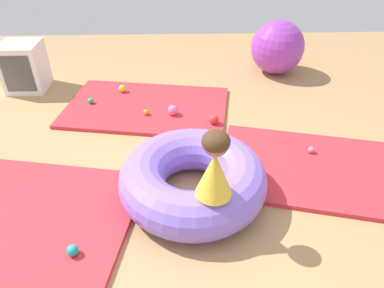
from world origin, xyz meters
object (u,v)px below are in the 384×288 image
Objects in this scene: play_ball_pink_second at (173,110)px; storage_cube at (24,67)px; play_ball_yellow at (122,89)px; play_ball_red at (214,119)px; play_ball_orange at (146,112)px; child_in_yellow at (215,165)px; play_ball_teal at (73,250)px; exercise_ball_large at (277,47)px; play_ball_pink at (311,150)px; play_ball_green at (91,101)px; inflatable_cushion at (193,179)px.

storage_cube is (-1.77, 0.75, 0.19)m from play_ball_pink_second.
play_ball_yellow is 1.26m from play_ball_red.
storage_cube reaches higher than play_ball_orange.
child_in_yellow is at bearing -79.30° from play_ball_pink_second.
play_ball_red is at bearing -23.32° from storage_cube.
play_ball_pink_second is (-0.42, 0.19, 0.00)m from play_ball_red.
play_ball_red reaches higher than play_ball_teal.
exercise_ball_large is at bearing 55.88° from play_ball_teal.
child_in_yellow is 6.28× the size of play_ball_teal.
play_ball_red is at bearing 147.97° from play_ball_pink.
play_ball_red is 0.19× the size of storage_cube.
play_ball_green is at bearing 163.06° from play_ball_pink_second.
child_in_yellow is 1.65m from play_ball_pink_second.
play_ball_pink_second reaches higher than play_ball_green.
play_ball_pink is 1.70m from play_ball_orange.
play_ball_red is at bearing 56.34° from play_ball_teal.
play_ball_pink is at bearing -24.63° from play_ball_green.
play_ball_orange is 0.09× the size of exercise_ball_large.
inflatable_cushion is 1.19m from play_ball_pink.
exercise_ball_large is (1.34, 1.15, 0.25)m from play_ball_pink_second.
storage_cube is (-1.16, 0.20, 0.20)m from play_ball_yellow.
exercise_ball_large reaches higher than play_ball_orange.
play_ball_red is (0.25, 1.01, -0.08)m from inflatable_cushion.
inflatable_cushion is 0.55m from child_in_yellow.
storage_cube is (-2.18, 0.94, 0.19)m from play_ball_red.
storage_cube is (-1.14, 2.51, 0.20)m from play_ball_teal.
child_in_yellow is at bearing 13.16° from play_ball_teal.
play_ball_green is (-1.34, 0.47, -0.02)m from play_ball_red.
inflatable_cushion reaches higher than play_ball_pink.
child_in_yellow is 2.33m from play_ball_yellow.
child_in_yellow reaches higher than play_ball_yellow.
play_ball_orange is 0.56× the size of play_ball_pink_second.
play_ball_orange is 0.11× the size of storage_cube.
play_ball_red reaches higher than play_ball_orange.
storage_cube is at bearing -159.27° from child_in_yellow.
play_ball_orange is at bearing -145.03° from exercise_ball_large.
storage_cube is (-3.11, -0.40, -0.06)m from exercise_ball_large.
child_in_yellow is 4.41× the size of play_ball_pink_second.
play_ball_pink_second is 0.16× the size of exercise_ball_large.
play_ball_yellow is 1.43× the size of play_ball_orange.
play_ball_red is (1.02, -0.74, 0.01)m from play_ball_yellow.
play_ball_orange is 0.29m from play_ball_pink_second.
inflatable_cushion is 2.02× the size of storage_cube.
child_in_yellow is at bearing -70.46° from inflatable_cushion.
play_ball_orange is (-1.54, 0.73, 0.00)m from play_ball_pink.
play_ball_pink is at bearing -25.23° from play_ball_orange.
play_ball_pink is 1.45m from play_ball_pink_second.
child_in_yellow is 3.10m from storage_cube.
child_in_yellow is 7.57× the size of play_ball_green.
inflatable_cushion reaches higher than play_ball_pink_second.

